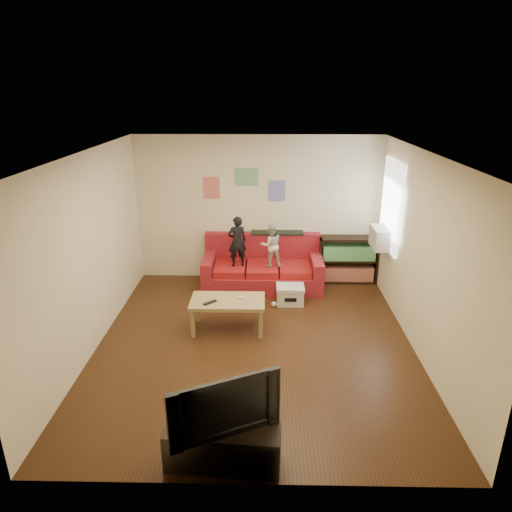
{
  "coord_description": "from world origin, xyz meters",
  "views": [
    {
      "loc": [
        0.13,
        -5.74,
        3.48
      ],
      "look_at": [
        0.0,
        0.8,
        1.05
      ],
      "focal_mm": 32.0,
      "sensor_mm": 36.0,
      "label": 1
    }
  ],
  "objects_px": {
    "bookshelf": "(348,262)",
    "child_a": "(237,242)",
    "child_b": "(271,245)",
    "file_box": "(290,295)",
    "tv_stand": "(223,446)",
    "coffee_table": "(228,304)",
    "sofa": "(263,269)",
    "television": "(222,402)"
  },
  "relations": [
    {
      "from": "child_a",
      "to": "child_b",
      "type": "relative_size",
      "value": 1.16
    },
    {
      "from": "bookshelf",
      "to": "file_box",
      "type": "xyz_separation_m",
      "value": [
        -1.13,
        -0.99,
        -0.23
      ]
    },
    {
      "from": "sofa",
      "to": "television",
      "type": "xyz_separation_m",
      "value": [
        -0.36,
        -4.32,
        0.41
      ]
    },
    {
      "from": "television",
      "to": "sofa",
      "type": "bearing_deg",
      "value": 60.56
    },
    {
      "from": "sofa",
      "to": "child_a",
      "type": "bearing_deg",
      "value": -158.98
    },
    {
      "from": "bookshelf",
      "to": "television",
      "type": "relative_size",
      "value": 1.02
    },
    {
      "from": "bookshelf",
      "to": "sofa",
      "type": "bearing_deg",
      "value": -171.97
    },
    {
      "from": "sofa",
      "to": "coffee_table",
      "type": "xyz_separation_m",
      "value": [
        -0.51,
        -1.67,
        0.11
      ]
    },
    {
      "from": "coffee_table",
      "to": "tv_stand",
      "type": "bearing_deg",
      "value": -86.62
    },
    {
      "from": "tv_stand",
      "to": "television",
      "type": "xyz_separation_m",
      "value": [
        0.0,
        0.0,
        0.52
      ]
    },
    {
      "from": "child_a",
      "to": "tv_stand",
      "type": "bearing_deg",
      "value": 76.36
    },
    {
      "from": "sofa",
      "to": "coffee_table",
      "type": "height_order",
      "value": "sofa"
    },
    {
      "from": "tv_stand",
      "to": "television",
      "type": "relative_size",
      "value": 1.03
    },
    {
      "from": "sofa",
      "to": "child_a",
      "type": "height_order",
      "value": "child_a"
    },
    {
      "from": "sofa",
      "to": "bookshelf",
      "type": "bearing_deg",
      "value": 8.03
    },
    {
      "from": "sofa",
      "to": "child_b",
      "type": "bearing_deg",
      "value": -49.62
    },
    {
      "from": "sofa",
      "to": "child_b",
      "type": "xyz_separation_m",
      "value": [
        0.15,
        -0.17,
        0.53
      ]
    },
    {
      "from": "child_a",
      "to": "bookshelf",
      "type": "bearing_deg",
      "value": 176.05
    },
    {
      "from": "file_box",
      "to": "coffee_table",
      "type": "bearing_deg",
      "value": -137.37
    },
    {
      "from": "bookshelf",
      "to": "child_a",
      "type": "bearing_deg",
      "value": -168.99
    },
    {
      "from": "file_box",
      "to": "tv_stand",
      "type": "distance_m",
      "value": 3.65
    },
    {
      "from": "tv_stand",
      "to": "coffee_table",
      "type": "bearing_deg",
      "value": 97.46
    },
    {
      "from": "coffee_table",
      "to": "child_a",
      "type": "bearing_deg",
      "value": 87.66
    },
    {
      "from": "child_a",
      "to": "coffee_table",
      "type": "relative_size",
      "value": 0.83
    },
    {
      "from": "child_a",
      "to": "child_b",
      "type": "distance_m",
      "value": 0.6
    },
    {
      "from": "child_b",
      "to": "coffee_table",
      "type": "relative_size",
      "value": 0.72
    },
    {
      "from": "child_b",
      "to": "file_box",
      "type": "relative_size",
      "value": 1.69
    },
    {
      "from": "child_a",
      "to": "tv_stand",
      "type": "xyz_separation_m",
      "value": [
        0.1,
        -4.15,
        -0.7
      ]
    },
    {
      "from": "coffee_table",
      "to": "bookshelf",
      "type": "height_order",
      "value": "bookshelf"
    },
    {
      "from": "sofa",
      "to": "bookshelf",
      "type": "distance_m",
      "value": 1.62
    },
    {
      "from": "sofa",
      "to": "file_box",
      "type": "distance_m",
      "value": 0.91
    },
    {
      "from": "sofa",
      "to": "tv_stand",
      "type": "relative_size",
      "value": 1.94
    },
    {
      "from": "child_b",
      "to": "television",
      "type": "relative_size",
      "value": 0.74
    },
    {
      "from": "child_b",
      "to": "file_box",
      "type": "distance_m",
      "value": 0.96
    },
    {
      "from": "child_a",
      "to": "bookshelf",
      "type": "xyz_separation_m",
      "value": [
        2.06,
        0.4,
        -0.52
      ]
    },
    {
      "from": "child_b",
      "to": "child_a",
      "type": "bearing_deg",
      "value": -14.24
    },
    {
      "from": "child_a",
      "to": "file_box",
      "type": "distance_m",
      "value": 1.33
    },
    {
      "from": "child_b",
      "to": "tv_stand",
      "type": "height_order",
      "value": "child_b"
    },
    {
      "from": "child_b",
      "to": "file_box",
      "type": "bearing_deg",
      "value": 104.67
    },
    {
      "from": "sofa",
      "to": "child_a",
      "type": "distance_m",
      "value": 0.77
    },
    {
      "from": "child_b",
      "to": "file_box",
      "type": "height_order",
      "value": "child_b"
    },
    {
      "from": "child_b",
      "to": "coffee_table",
      "type": "height_order",
      "value": "child_b"
    }
  ]
}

